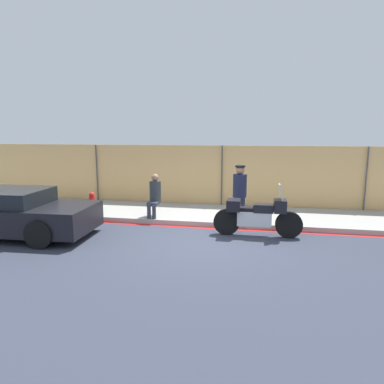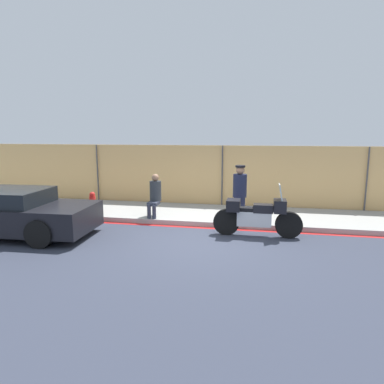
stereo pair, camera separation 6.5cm
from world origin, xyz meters
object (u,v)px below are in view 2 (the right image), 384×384
Objects in this scene: motorcycle at (257,215)px; officer_standing at (240,192)px; person_seated_on_curb at (155,193)px; fire_hydrant at (93,203)px; parked_car_right_down_street at (5,212)px.

motorcycle is 1.34m from officer_standing.
officer_standing is (-0.53, 1.16, 0.41)m from motorcycle.
person_seated_on_curb is (-2.66, -0.07, -0.10)m from officer_standing.
motorcycle reaches higher than fire_hydrant.
fire_hydrant is at bearing 56.13° from parked_car_right_down_street.
officer_standing is 0.34× the size of parked_car_right_down_street.
officer_standing is 1.24× the size of person_seated_on_curb.
fire_hydrant is at bearing -179.76° from person_seated_on_curb.
person_seated_on_curb is at bearing 160.79° from motorcycle.
parked_car_right_down_street is at bearing -159.09° from officer_standing.
fire_hydrant is (-4.81, -0.08, -0.49)m from officer_standing.
person_seated_on_curb is at bearing -178.57° from officer_standing.
officer_standing is at bearing 0.90° from fire_hydrant.
motorcycle is at bearing -11.55° from fire_hydrant.
fire_hydrant is at bearing 168.27° from motorcycle.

